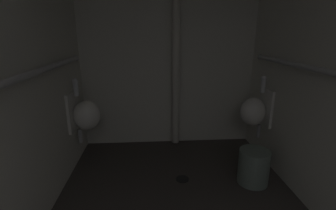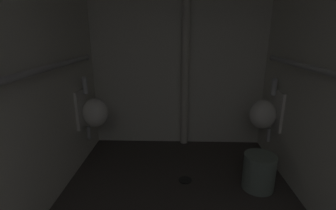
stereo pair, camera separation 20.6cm
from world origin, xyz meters
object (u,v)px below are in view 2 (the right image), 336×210
(urinal_right_mid, at_px, (265,113))
(floor_drain, at_px, (185,180))
(urinal_left_mid, at_px, (93,112))
(waste_bin, at_px, (259,172))
(standpipe_back_wall, at_px, (186,54))

(urinal_right_mid, relative_size, floor_drain, 5.39)
(urinal_left_mid, relative_size, floor_drain, 5.39)
(urinal_left_mid, xyz_separation_m, urinal_right_mid, (1.97, 0.00, 0.00))
(urinal_left_mid, height_order, urinal_right_mid, same)
(urinal_left_mid, bearing_deg, waste_bin, -16.23)
(standpipe_back_wall, relative_size, floor_drain, 17.23)
(waste_bin, bearing_deg, urinal_left_mid, 163.77)
(floor_drain, height_order, waste_bin, waste_bin)
(urinal_left_mid, xyz_separation_m, waste_bin, (1.78, -0.52, -0.43))
(waste_bin, bearing_deg, urinal_right_mid, 70.41)
(floor_drain, bearing_deg, standpipe_back_wall, 89.33)
(urinal_right_mid, relative_size, standpipe_back_wall, 0.31)
(urinal_left_mid, relative_size, standpipe_back_wall, 0.31)
(urinal_right_mid, distance_m, floor_drain, 1.17)
(standpipe_back_wall, distance_m, floor_drain, 1.51)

